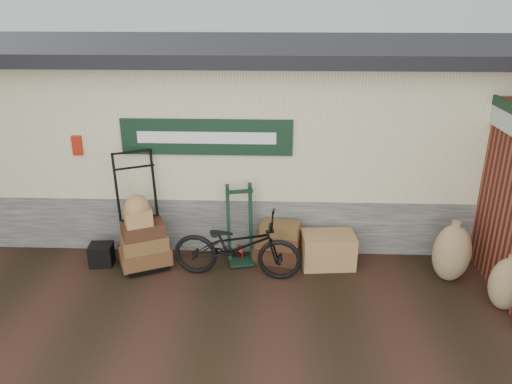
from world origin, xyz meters
TOP-DOWN VIEW (x-y plane):
  - ground at (0.00, 0.00)m, footprint 80.00×80.00m
  - station_building at (-0.01, 2.74)m, footprint 14.40×4.10m
  - porter_trolley at (-1.32, 0.59)m, footprint 1.11×1.00m
  - green_barrow at (0.21, 0.69)m, footprint 0.53×0.47m
  - suitcase_stack at (0.81, 0.74)m, footprint 0.82×0.60m
  - wicker_hamper at (1.58, 0.61)m, footprint 0.85×0.60m
  - black_trunk at (-1.95, 0.47)m, footprint 0.37×0.33m
  - bicycle at (0.20, 0.23)m, footprint 0.83×1.97m
  - burlap_sack_left at (3.34, 0.24)m, footprint 0.60×0.52m
  - burlap_sack_right at (3.85, -0.47)m, footprint 0.54×0.48m

SIDE VIEW (x-z plane):
  - ground at x=0.00m, z-range 0.00..0.00m
  - black_trunk at x=-1.95m, z-range 0.00..0.35m
  - wicker_hamper at x=1.58m, z-range 0.00..0.52m
  - suitcase_stack at x=0.81m, z-range 0.00..0.66m
  - burlap_sack_right at x=3.85m, z-range 0.00..0.76m
  - burlap_sack_left at x=3.34m, z-range 0.00..0.89m
  - bicycle at x=0.20m, z-range 0.00..1.12m
  - green_barrow at x=0.21m, z-range 0.00..1.26m
  - porter_trolley at x=-1.32m, z-range 0.00..1.81m
  - station_building at x=-0.01m, z-range 0.01..3.21m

